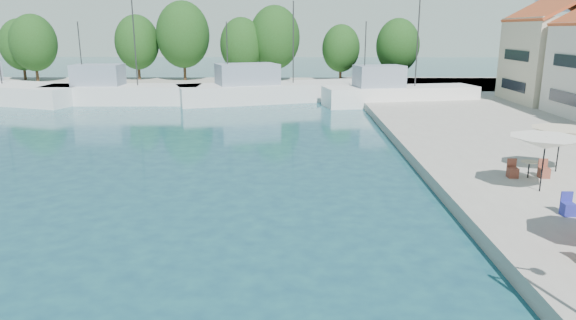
{
  "coord_description": "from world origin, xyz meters",
  "views": [
    {
      "loc": [
        -0.16,
        3.42,
        7.09
      ],
      "look_at": [
        -0.56,
        26.0,
        1.32
      ],
      "focal_mm": 32.0,
      "sensor_mm": 36.0,
      "label": 1
    }
  ],
  "objects_px": {
    "trawler_02": "(119,93)",
    "trawler_03": "(270,91)",
    "umbrella_white": "(546,143)",
    "trawler_04": "(396,94)",
    "umbrella_cream": "(561,133)"
  },
  "relations": [
    {
      "from": "trawler_02",
      "to": "trawler_03",
      "type": "relative_size",
      "value": 0.76
    },
    {
      "from": "trawler_02",
      "to": "umbrella_white",
      "type": "height_order",
      "value": "trawler_02"
    },
    {
      "from": "trawler_02",
      "to": "trawler_04",
      "type": "distance_m",
      "value": 26.94
    },
    {
      "from": "trawler_02",
      "to": "umbrella_cream",
      "type": "bearing_deg",
      "value": -42.93
    },
    {
      "from": "umbrella_cream",
      "to": "trawler_02",
      "type": "bearing_deg",
      "value": 138.24
    },
    {
      "from": "trawler_03",
      "to": "umbrella_cream",
      "type": "xyz_separation_m",
      "value": [
        14.86,
        -28.41,
        1.36
      ]
    },
    {
      "from": "umbrella_white",
      "to": "umbrella_cream",
      "type": "relative_size",
      "value": 1.08
    },
    {
      "from": "trawler_02",
      "to": "trawler_04",
      "type": "bearing_deg",
      "value": -2.45
    },
    {
      "from": "trawler_03",
      "to": "trawler_04",
      "type": "relative_size",
      "value": 1.32
    },
    {
      "from": "trawler_02",
      "to": "trawler_04",
      "type": "xyz_separation_m",
      "value": [
        26.93,
        -0.6,
        0.0
      ]
    },
    {
      "from": "trawler_04",
      "to": "umbrella_white",
      "type": "relative_size",
      "value": 5.24
    },
    {
      "from": "umbrella_white",
      "to": "trawler_02",
      "type": "bearing_deg",
      "value": 132.95
    },
    {
      "from": "umbrella_white",
      "to": "trawler_04",
      "type": "bearing_deg",
      "value": 91.03
    },
    {
      "from": "trawler_04",
      "to": "umbrella_cream",
      "type": "distance_m",
      "value": 26.0
    },
    {
      "from": "umbrella_white",
      "to": "umbrella_cream",
      "type": "xyz_separation_m",
      "value": [
        2.15,
        3.07,
        -0.22
      ]
    }
  ]
}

